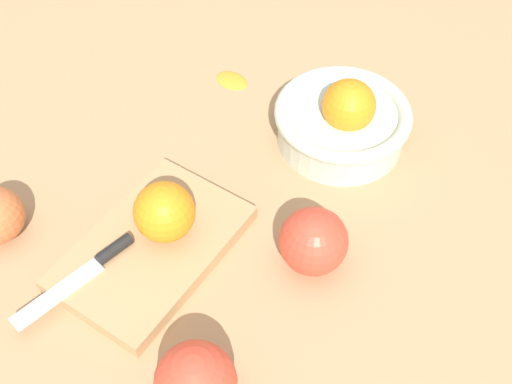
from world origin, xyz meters
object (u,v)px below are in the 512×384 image
at_px(apple_back_right, 313,241).
at_px(orange_on_board, 164,212).
at_px(apple_back_right_2, 196,382).
at_px(knife, 91,268).
at_px(bowl, 343,120).
at_px(cutting_board, 151,248).

bearing_deg(apple_back_right, orange_on_board, -78.28).
bearing_deg(apple_back_right_2, knife, -116.53).
bearing_deg(apple_back_right, apple_back_right_2, -14.81).
xyz_separation_m(bowl, apple_back_right, (0.20, 0.03, 0.00)).
bearing_deg(knife, apple_back_right_2, 63.47).
bearing_deg(bowl, apple_back_right, 7.31).
distance_m(bowl, cutting_board, 0.30).
xyz_separation_m(apple_back_right, apple_back_right_2, (0.20, -0.05, 0.00)).
distance_m(bowl, orange_on_board, 0.28).
height_order(knife, apple_back_right, apple_back_right).
height_order(orange_on_board, apple_back_right, orange_on_board).
bearing_deg(bowl, knife, -31.76).
bearing_deg(apple_back_right_2, bowl, 176.16).
distance_m(orange_on_board, knife, 0.10).
xyz_separation_m(orange_on_board, apple_back_right_2, (0.16, 0.11, -0.02)).
bearing_deg(knife, bowl, 148.24).
distance_m(bowl, knife, 0.37).
relative_size(orange_on_board, apple_back_right, 0.90).
bearing_deg(apple_back_right_2, apple_back_right, 165.19).
distance_m(apple_back_right, apple_back_right_2, 0.21).
xyz_separation_m(orange_on_board, knife, (0.08, -0.05, -0.03)).
distance_m(bowl, apple_back_right, 0.20).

